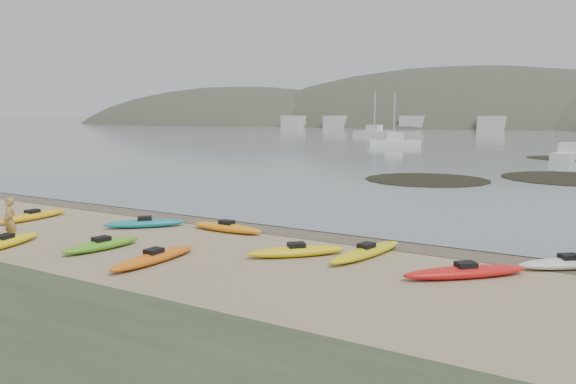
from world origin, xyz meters
The scene contains 6 objects.
ground centered at (0.00, 0.00, 0.00)m, with size 600.00×600.00×0.00m, color tan.
wet_sand centered at (0.00, -0.30, 0.00)m, with size 60.00×60.00×0.00m, color brown.
kayaks centered at (-0.13, -4.01, 0.17)m, with size 22.88×10.06×0.34m.
person_west centered at (-7.24, -7.41, 0.82)m, with size 0.60×0.39×1.65m, color tan.
kelp_mats centered at (4.98, 27.89, 0.03)m, with size 17.96×34.02×0.04m.
moored_boats centered at (2.36, 77.96, 0.56)m, with size 86.37×70.98×1.25m.
Camera 1 is at (11.62, -19.22, 4.64)m, focal length 35.00 mm.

